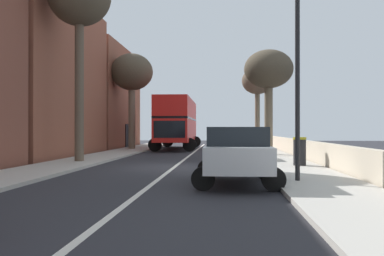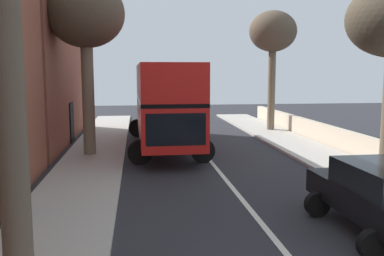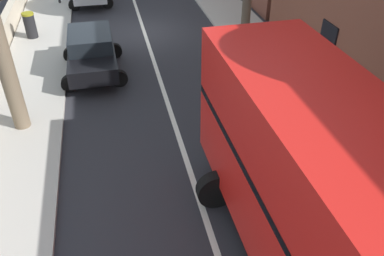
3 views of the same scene
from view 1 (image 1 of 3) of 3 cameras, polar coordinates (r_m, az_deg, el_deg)
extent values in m
plane|color=#28282D|center=(17.73, -2.42, -5.47)|extent=(84.00, 84.00, 0.00)
cube|color=silver|center=(17.73, -2.42, -5.45)|extent=(0.16, 54.00, 0.01)
cube|color=#B2ADA3|center=(18.95, -17.35, -4.94)|extent=(2.60, 60.00, 0.12)
cube|color=#B2ADA3|center=(17.82, 13.49, -5.24)|extent=(2.60, 60.00, 0.12)
cube|color=brown|center=(26.01, -19.80, 6.76)|extent=(4.00, 11.52, 9.55)
cube|color=black|center=(25.06, -15.58, -1.51)|extent=(0.08, 1.10, 2.10)
cube|color=brown|center=(37.19, -12.16, 4.08)|extent=(4.00, 11.52, 8.81)
cube|color=black|center=(36.56, -9.11, -1.10)|extent=(0.08, 1.10, 2.10)
cube|color=beige|center=(18.09, 18.35, -3.69)|extent=(0.36, 54.00, 1.05)
cube|color=red|center=(33.48, -2.07, -0.33)|extent=(2.64, 10.94, 1.70)
cube|color=black|center=(33.49, -2.07, 1.26)|extent=(2.67, 10.83, 0.16)
cube|color=red|center=(33.53, -2.07, 2.67)|extent=(2.64, 10.94, 1.50)
cube|color=black|center=(28.08, -3.19, -0.19)|extent=(2.20, 0.09, 1.19)
cylinder|color=black|center=(29.70, -0.34, -2.38)|extent=(1.00, 0.31, 1.00)
cylinder|color=black|center=(29.99, -5.23, -2.36)|extent=(1.00, 0.31, 1.00)
cylinder|color=black|center=(37.10, 0.48, -1.94)|extent=(1.00, 0.31, 1.00)
cylinder|color=black|center=(37.33, -3.45, -1.93)|extent=(1.00, 0.31, 1.00)
cube|color=#B7BABF|center=(12.12, 6.27, -3.99)|extent=(1.81, 4.33, 0.69)
cube|color=black|center=(11.87, 6.30, -1.14)|extent=(1.66, 2.38, 0.52)
cylinder|color=black|center=(13.50, 2.14, -5.76)|extent=(0.64, 0.22, 0.64)
cylinder|color=black|center=(13.55, 10.01, -5.73)|extent=(0.64, 0.22, 0.64)
cylinder|color=black|center=(10.83, 1.58, -7.13)|extent=(0.64, 0.22, 0.64)
cylinder|color=black|center=(10.90, 11.40, -7.09)|extent=(0.64, 0.22, 0.64)
cube|color=black|center=(21.49, 5.49, -2.45)|extent=(1.82, 4.21, 0.61)
cube|color=black|center=(21.27, 5.50, -0.86)|extent=(1.66, 2.32, 0.58)
cylinder|color=black|center=(22.81, 3.10, -3.49)|extent=(0.64, 0.23, 0.64)
cylinder|color=black|center=(22.86, 7.70, -3.48)|extent=(0.64, 0.23, 0.64)
cylinder|color=black|center=(20.21, 2.99, -3.91)|extent=(0.64, 0.23, 0.64)
cylinder|color=black|center=(20.26, 8.18, -3.90)|extent=(0.64, 0.23, 0.64)
cylinder|color=#7A6B56|center=(32.36, -8.46, 1.90)|extent=(0.53, 0.53, 5.39)
ellipsoid|color=#4C4233|center=(32.66, -8.45, 7.80)|extent=(3.32, 3.32, 2.91)
cylinder|color=brown|center=(38.21, 9.18, 1.63)|extent=(0.46, 0.46, 5.45)
ellipsoid|color=brown|center=(38.46, 9.18, 6.55)|extent=(2.88, 2.88, 2.47)
cylinder|color=brown|center=(20.24, -15.56, 5.93)|extent=(0.43, 0.43, 7.34)
cylinder|color=brown|center=(25.13, 10.72, 1.61)|extent=(0.50, 0.50, 4.60)
ellipsoid|color=#4C4233|center=(25.38, 10.71, 8.15)|extent=(2.98, 2.98, 2.34)
cylinder|color=black|center=(12.47, 14.61, 6.68)|extent=(0.14, 0.14, 6.00)
cylinder|color=black|center=(17.61, 14.89, -3.34)|extent=(0.52, 0.52, 1.08)
cylinder|color=olive|center=(17.59, 14.89, -1.41)|extent=(0.55, 0.55, 0.10)
camera|label=2|loc=(13.87, -17.45, 8.56)|focal=39.51mm
camera|label=3|loc=(36.95, 3.96, 8.90)|focal=37.09mm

